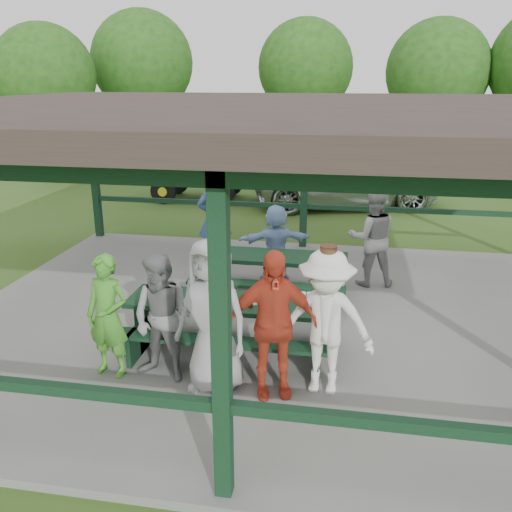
% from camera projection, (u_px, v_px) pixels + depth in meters
% --- Properties ---
extents(ground, '(90.00, 90.00, 0.00)m').
position_uv_depth(ground, '(280.00, 323.00, 8.49)').
color(ground, '#34531A').
rests_on(ground, ground).
extents(concrete_slab, '(10.00, 8.00, 0.10)m').
position_uv_depth(concrete_slab, '(280.00, 320.00, 8.48)').
color(concrete_slab, slate).
rests_on(concrete_slab, ground).
extents(pavilion_structure, '(10.60, 8.60, 3.24)m').
position_uv_depth(pavilion_structure, '(283.00, 115.00, 7.49)').
color(pavilion_structure, black).
rests_on(pavilion_structure, concrete_slab).
extents(picnic_table_near, '(2.75, 1.39, 0.75)m').
position_uv_depth(picnic_table_near, '(231.00, 319.00, 7.27)').
color(picnic_table_near, black).
rests_on(picnic_table_near, concrete_slab).
extents(picnic_table_far, '(2.54, 1.39, 0.75)m').
position_uv_depth(picnic_table_far, '(270.00, 270.00, 9.10)').
color(picnic_table_far, black).
rests_on(picnic_table_far, concrete_slab).
extents(table_setting, '(2.40, 0.45, 0.10)m').
position_uv_depth(table_setting, '(236.00, 298.00, 7.19)').
color(table_setting, white).
rests_on(table_setting, picnic_table_near).
extents(contestant_green, '(0.63, 0.47, 1.57)m').
position_uv_depth(contestant_green, '(108.00, 316.00, 6.63)').
color(contestant_green, '#45972A').
rests_on(contestant_green, concrete_slab).
extents(contestant_grey_left, '(0.90, 0.77, 1.61)m').
position_uv_depth(contestant_grey_left, '(163.00, 319.00, 6.52)').
color(contestant_grey_left, gray).
rests_on(contestant_grey_left, concrete_slab).
extents(contestant_grey_mid, '(1.06, 0.85, 1.88)m').
position_uv_depth(contestant_grey_mid, '(212.00, 316.00, 6.25)').
color(contestant_grey_mid, '#9A9A9D').
rests_on(contestant_grey_mid, concrete_slab).
extents(contestant_red, '(1.12, 0.69, 1.78)m').
position_uv_depth(contestant_red, '(272.00, 324.00, 6.18)').
color(contestant_red, '#C63E25').
rests_on(contestant_red, concrete_slab).
extents(contestant_white_fedora, '(1.18, 0.73, 1.81)m').
position_uv_depth(contestant_white_fedora, '(325.00, 323.00, 6.23)').
color(contestant_white_fedora, white).
rests_on(contestant_white_fedora, concrete_slab).
extents(spectator_lblue, '(1.39, 0.81, 1.42)m').
position_uv_depth(spectator_lblue, '(276.00, 243.00, 9.80)').
color(spectator_lblue, '#92B0E2').
rests_on(spectator_lblue, concrete_slab).
extents(spectator_blue, '(0.78, 0.63, 1.85)m').
position_uv_depth(spectator_blue, '(215.00, 219.00, 10.62)').
color(spectator_blue, '#3A5798').
rests_on(spectator_blue, concrete_slab).
extents(spectator_grey, '(0.94, 0.79, 1.75)m').
position_uv_depth(spectator_grey, '(372.00, 238.00, 9.55)').
color(spectator_grey, '#949497').
rests_on(spectator_grey, concrete_slab).
extents(pickup_truck, '(6.01, 3.89, 1.54)m').
position_uv_depth(pickup_truck, '(347.00, 179.00, 16.06)').
color(pickup_truck, silver).
rests_on(pickup_truck, ground).
extents(farm_trailer, '(3.87, 1.80, 1.35)m').
position_uv_depth(farm_trailer, '(198.00, 178.00, 16.81)').
color(farm_trailer, navy).
rests_on(farm_trailer, ground).
extents(tree_far_left, '(3.95, 3.95, 6.17)m').
position_uv_depth(tree_far_left, '(142.00, 63.00, 21.22)').
color(tree_far_left, black).
rests_on(tree_far_left, ground).
extents(tree_left, '(3.78, 3.78, 5.90)m').
position_uv_depth(tree_left, '(305.00, 68.00, 21.61)').
color(tree_left, black).
rests_on(tree_left, ground).
extents(tree_mid, '(3.62, 3.62, 5.66)m').
position_uv_depth(tree_mid, '(438.00, 72.00, 19.23)').
color(tree_mid, black).
rests_on(tree_mid, ground).
extents(tree_edge_left, '(3.50, 3.50, 5.46)m').
position_uv_depth(tree_edge_left, '(45.00, 76.00, 18.80)').
color(tree_edge_left, black).
rests_on(tree_edge_left, ground).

